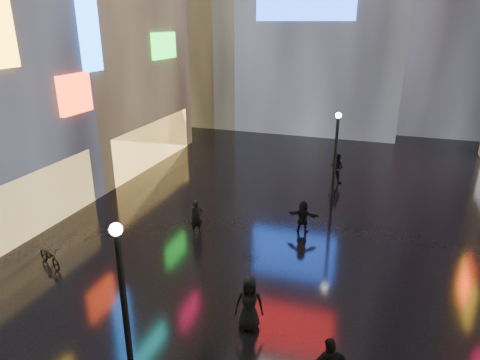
% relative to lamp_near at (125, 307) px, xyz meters
% --- Properties ---
extents(ground, '(140.00, 140.00, 0.00)m').
position_rel_lamp_near_xyz_m(ground, '(1.58, 12.06, -2.94)').
color(ground, black).
rests_on(ground, ground).
extents(lamp_near, '(0.30, 0.30, 5.20)m').
position_rel_lamp_near_xyz_m(lamp_near, '(0.00, 0.00, 0.00)').
color(lamp_near, black).
rests_on(lamp_near, ground).
extents(lamp_far, '(0.30, 0.30, 5.20)m').
position_rel_lamp_near_xyz_m(lamp_far, '(3.31, 14.31, 0.00)').
color(lamp_far, black).
rests_on(lamp_far, ground).
extents(pedestrian_4, '(1.06, 0.84, 1.90)m').
position_rel_lamp_near_xyz_m(pedestrian_4, '(2.02, 3.69, -1.99)').
color(pedestrian_4, black).
rests_on(pedestrian_4, ground).
extents(pedestrian_5, '(1.46, 0.47, 1.57)m').
position_rel_lamp_near_xyz_m(pedestrian_5, '(2.37, 11.04, -2.16)').
color(pedestrian_5, black).
rests_on(pedestrian_5, ground).
extents(pedestrian_6, '(0.70, 0.71, 1.65)m').
position_rel_lamp_near_xyz_m(pedestrian_6, '(-2.34, 9.28, -2.12)').
color(pedestrian_6, black).
rests_on(pedestrian_6, ground).
extents(pedestrian_7, '(1.09, 0.99, 1.83)m').
position_rel_lamp_near_xyz_m(pedestrian_7, '(3.04, 18.46, -2.03)').
color(pedestrian_7, black).
rests_on(pedestrian_7, ground).
extents(umbrella_2, '(1.29, 1.29, 0.84)m').
position_rel_lamp_near_xyz_m(umbrella_2, '(2.02, 3.69, -0.63)').
color(umbrella_2, black).
rests_on(umbrella_2, pedestrian_4).
extents(bicycle, '(1.77, 1.22, 0.88)m').
position_rel_lamp_near_xyz_m(bicycle, '(-6.86, 4.68, -2.50)').
color(bicycle, black).
rests_on(bicycle, ground).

